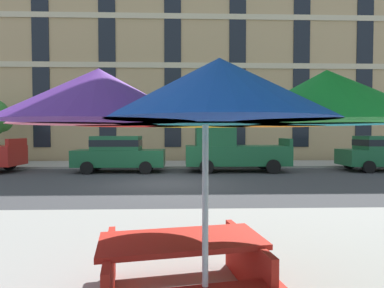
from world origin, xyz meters
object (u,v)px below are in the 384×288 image
Objects in this scene: picnic_table at (182,263)px; pickup_green at (232,151)px; sedan_green_midblock at (384,152)px; sedan_green at (119,153)px; patio_umbrella at (205,105)px.

pickup_green is at bearing 78.47° from picnic_table.
sedan_green_midblock is (7.79, -0.00, -0.08)m from pickup_green.
sedan_green_midblock is at bearing 0.00° from sedan_green.
sedan_green is 13.42m from sedan_green_midblock.
pickup_green is (5.63, 0.00, 0.08)m from sedan_green.
sedan_green is 5.63m from pickup_green.
pickup_green is 1.43× the size of patio_umbrella.
patio_umbrella is 1.75× the size of picnic_table.
pickup_green is 12.95m from patio_umbrella.
patio_umbrella reaches higher than pickup_green.
pickup_green is at bearing 0.00° from sedan_green.
pickup_green is 7.79m from sedan_green_midblock.
sedan_green is at bearing 104.85° from patio_umbrella.
sedan_green is 12.61m from picnic_table.
patio_umbrella is (3.37, -12.70, 1.26)m from sedan_green.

